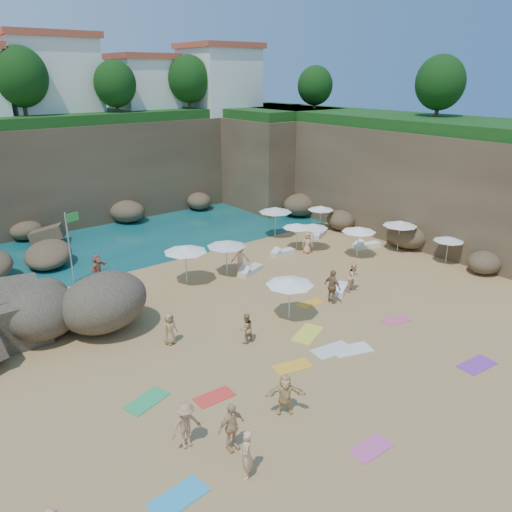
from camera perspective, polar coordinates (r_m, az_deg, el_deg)
ground at (r=26.10m, az=0.62°, el=-6.86°), size 120.00×120.00×0.00m
seawater at (r=51.65m, az=-20.79°, el=5.60°), size 120.00×120.00×0.00m
cliff_back at (r=46.85m, az=-17.11°, el=9.65°), size 44.00×8.00×8.00m
cliff_right at (r=43.25m, az=13.93°, el=9.13°), size 8.00×30.00×8.00m
cliff_corner at (r=50.11m, az=1.52°, el=11.16°), size 10.00×12.00×8.00m
clifftop_buildings at (r=47.28m, az=-17.29°, el=18.59°), size 28.48×9.48×7.00m
clifftop_trees at (r=42.31m, az=-11.56°, el=18.99°), size 35.60×23.82×4.40m
rock_outcrop at (r=27.37m, az=-23.07°, el=-7.27°), size 8.81×7.44×3.05m
flag_pole at (r=31.21m, az=-20.44°, el=1.94°), size 0.84×0.27×4.35m
parasol_0 at (r=30.47m, az=-3.41°, el=1.44°), size 2.41×2.41×2.28m
parasol_1 at (r=35.31m, az=6.59°, el=3.45°), size 2.05×2.05×1.93m
parasol_2 at (r=37.82m, az=2.24°, el=5.32°), size 2.50×2.50×2.36m
parasol_3 at (r=40.10m, az=7.41°, el=5.48°), size 2.07×2.07×1.96m
parasol_4 at (r=34.24m, az=11.69°, el=3.01°), size 2.30×2.30×2.18m
parasol_5 at (r=29.42m, az=-8.09°, el=0.83°), size 2.56×2.56×2.42m
parasol_7 at (r=36.10m, az=16.15°, el=3.62°), size 2.37×2.37×2.24m
parasol_8 at (r=35.26m, az=4.72°, el=3.49°), size 2.04×2.04×1.93m
parasol_9 at (r=24.96m, az=3.89°, el=-2.90°), size 2.42×2.42×2.29m
parasol_11 at (r=34.87m, az=21.17°, el=1.84°), size 1.96×1.96×1.86m
lounger_0 at (r=34.73m, az=3.09°, el=0.42°), size 1.81×0.62×0.28m
lounger_1 at (r=35.89m, az=-2.76°, el=1.06°), size 1.60×1.19×0.24m
lounger_2 at (r=38.91m, az=7.21°, el=2.50°), size 1.97×1.42×0.29m
lounger_3 at (r=31.47m, az=-0.64°, el=-1.66°), size 2.13×1.32×0.32m
lounger_4 at (r=36.90m, az=12.55°, el=1.19°), size 2.14×1.16×0.32m
lounger_5 at (r=29.28m, az=9.66°, el=-3.73°), size 1.84×1.43×0.28m
towel_0 at (r=16.63m, az=-8.85°, el=-25.62°), size 1.84×1.04×0.03m
towel_1 at (r=18.40m, az=13.06°, el=-20.60°), size 1.52×0.76×0.03m
towel_2 at (r=22.01m, az=4.20°, el=-12.48°), size 1.78×1.18×0.03m
towel_3 at (r=20.42m, az=-12.36°, el=-15.87°), size 1.92×1.36×0.03m
towel_4 at (r=24.53m, az=5.91°, el=-8.83°), size 2.17×1.69×0.03m
towel_5 at (r=23.37m, az=8.70°, el=-10.55°), size 1.96×1.17×0.03m
towel_6 at (r=24.05m, az=23.94°, el=-11.30°), size 1.81×1.02×0.03m
towel_7 at (r=20.24m, az=-4.77°, el=-15.76°), size 1.58×0.84×0.03m
towel_9 at (r=26.64m, az=15.70°, el=-7.07°), size 1.67×1.11×0.03m
towel_10 at (r=27.58m, az=6.23°, el=-5.41°), size 1.53×0.83×0.03m
towel_13 at (r=23.55m, az=10.89°, el=-10.45°), size 2.03×1.45×0.03m
person_stand_1 at (r=23.37m, az=-1.15°, el=-8.26°), size 0.74×0.58×1.49m
person_stand_2 at (r=31.48m, az=-1.82°, el=-0.21°), size 1.25×1.00×1.81m
person_stand_3 at (r=27.43m, az=8.74°, el=-3.49°), size 0.48×1.13×1.92m
person_stand_4 at (r=34.84m, az=5.88°, el=1.46°), size 0.83×0.71×1.49m
person_stand_5 at (r=31.50m, az=-17.65°, el=-1.28°), size 1.57×1.23×1.70m
person_stand_6 at (r=16.52m, az=-1.10°, el=-21.73°), size 0.69×0.73×1.69m
person_lie_0 at (r=18.06m, az=-7.89°, el=-20.22°), size 1.15×1.72×0.45m
person_lie_1 at (r=17.84m, az=-2.80°, el=-20.66°), size 1.10×1.80×0.43m
person_lie_2 at (r=23.86m, az=-9.75°, el=-9.42°), size 1.06×1.64×0.40m
person_lie_3 at (r=19.33m, az=3.30°, el=-16.96°), size 2.11×2.15×0.43m
person_lie_5 at (r=29.35m, az=11.04°, el=-3.39°), size 1.03×1.77×0.64m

